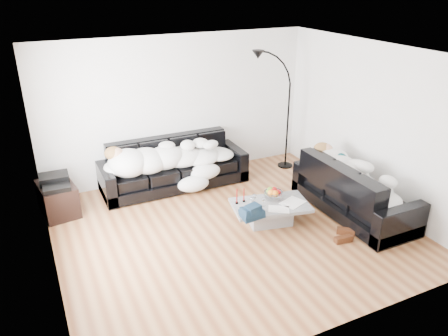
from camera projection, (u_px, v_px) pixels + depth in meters
name	position (u px, v px, depth m)	size (l,w,h in m)	color
ground	(233.00, 230.00, 6.56)	(5.00, 5.00, 0.00)	brown
wall_back	(178.00, 108.00, 7.89)	(5.00, 0.02, 2.60)	silver
wall_left	(40.00, 184.00, 5.05)	(0.02, 4.50, 2.60)	silver
wall_right	(372.00, 125.00, 7.01)	(0.02, 4.50, 2.60)	silver
ceiling	(234.00, 54.00, 5.51)	(5.00, 5.00, 0.00)	white
sofa_back	(174.00, 164.00, 7.78)	(2.58, 0.89, 0.84)	black
sofa_right	(354.00, 188.00, 6.88)	(2.12, 0.91, 0.86)	black
sleeper_back	(174.00, 154.00, 7.65)	(2.19, 0.76, 0.44)	white
sleeper_right	(356.00, 176.00, 6.80)	(1.82, 0.77, 0.44)	white
teal_cushion	(327.00, 157.00, 7.28)	(0.36, 0.30, 0.20)	#0B494D
coffee_table	(270.00, 213.00, 6.68)	(1.15, 0.67, 0.34)	#939699
fruit_bowl	(274.00, 193.00, 6.75)	(0.29, 0.29, 0.18)	white
wine_glass_a	(254.00, 200.00, 6.55)	(0.07, 0.07, 0.18)	white
wine_glass_b	(252.00, 203.00, 6.44)	(0.08, 0.08, 0.18)	white
wine_glass_c	(264.00, 202.00, 6.51)	(0.06, 0.06, 0.15)	white
candle_left	(237.00, 196.00, 6.57)	(0.04, 0.04, 0.24)	maroon
candle_right	(244.00, 195.00, 6.63)	(0.04, 0.04, 0.22)	maroon
newspaper_a	(293.00, 202.00, 6.64)	(0.36, 0.27, 0.01)	silver
newspaper_b	(279.00, 209.00, 6.45)	(0.31, 0.22, 0.01)	silver
navy_jacket	(253.00, 208.00, 6.17)	(0.34, 0.28, 0.17)	black
shoes	(345.00, 235.00, 6.34)	(0.44, 0.32, 0.10)	#472311
av_cabinet	(58.00, 199.00, 6.93)	(0.51, 0.74, 0.51)	black
stereo	(55.00, 181.00, 6.80)	(0.44, 0.34, 0.13)	black
floor_lamp	(288.00, 117.00, 8.34)	(0.74, 0.30, 2.04)	black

